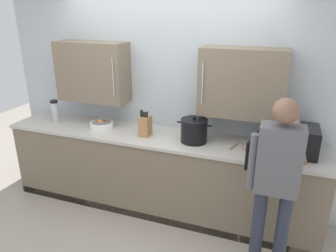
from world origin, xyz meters
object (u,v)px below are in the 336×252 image
object	(u,v)px
wooden_spoon	(240,148)
person_figure	(276,178)
microwave_oven	(286,139)
fruit_bowl	(102,124)
stock_pot	(194,130)
thermos_flask	(55,111)
knife_block	(145,126)

from	to	relation	value
wooden_spoon	person_figure	size ratio (longest dim) A/B	0.11
microwave_oven	person_figure	distance (m)	0.68
fruit_bowl	stock_pot	bearing A→B (deg)	-1.17
fruit_bowl	person_figure	world-z (taller)	person_figure
stock_pot	fruit_bowl	distance (m)	1.15
wooden_spoon	person_figure	world-z (taller)	person_figure
microwave_oven	stock_pot	world-z (taller)	stock_pot
microwave_oven	wooden_spoon	size ratio (longest dim) A/B	3.97
thermos_flask	wooden_spoon	distance (m)	2.31
microwave_oven	knife_block	xyz separation A→B (m)	(-1.48, -0.07, -0.03)
microwave_oven	fruit_bowl	distance (m)	2.07
microwave_oven	fruit_bowl	size ratio (longest dim) A/B	2.65
thermos_flask	person_figure	xyz separation A→B (m)	(2.68, -0.64, -0.08)
knife_block	fruit_bowl	distance (m)	0.59
microwave_oven	knife_block	bearing A→B (deg)	-177.37
wooden_spoon	fruit_bowl	xyz separation A→B (m)	(-1.65, 0.04, 0.03)
stock_pot	person_figure	distance (m)	1.07
knife_block	thermos_flask	xyz separation A→B (m)	(-1.25, 0.03, 0.03)
stock_pot	thermos_flask	world-z (taller)	stock_pot
stock_pot	wooden_spoon	world-z (taller)	stock_pot
wooden_spoon	fruit_bowl	size ratio (longest dim) A/B	0.67
stock_pot	person_figure	bearing A→B (deg)	-35.77
stock_pot	fruit_bowl	xyz separation A→B (m)	(-1.15, 0.02, -0.08)
thermos_flask	person_figure	size ratio (longest dim) A/B	0.17
stock_pot	knife_block	xyz separation A→B (m)	(-0.56, -0.02, -0.01)
microwave_oven	knife_block	distance (m)	1.48
knife_block	thermos_flask	world-z (taller)	knife_block
knife_block	thermos_flask	bearing A→B (deg)	178.46
stock_pot	wooden_spoon	bearing A→B (deg)	-2.11
person_figure	microwave_oven	bearing A→B (deg)	85.68
microwave_oven	wooden_spoon	bearing A→B (deg)	-170.63
knife_block	person_figure	world-z (taller)	person_figure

